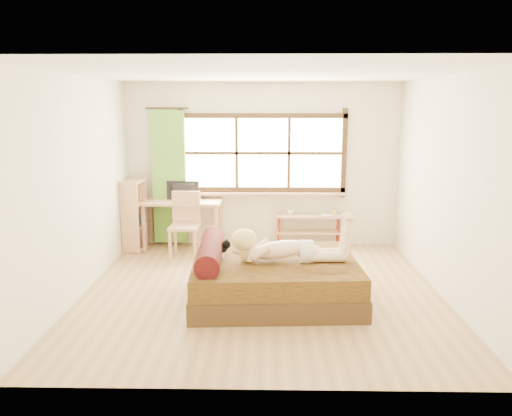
{
  "coord_description": "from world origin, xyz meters",
  "views": [
    {
      "loc": [
        0.05,
        -6.02,
        2.34
      ],
      "look_at": [
        -0.07,
        0.2,
        1.04
      ],
      "focal_mm": 35.0,
      "sensor_mm": 36.0,
      "label": 1
    }
  ],
  "objects_px": {
    "woman": "(288,237)",
    "kitten": "(216,247)",
    "bookshelf": "(134,215)",
    "bed": "(271,277)",
    "chair": "(185,220)",
    "desk": "(182,207)",
    "pipe_shelf": "(309,223)"
  },
  "relations": [
    {
      "from": "woman",
      "to": "desk",
      "type": "distance_m",
      "value": 2.77
    },
    {
      "from": "bed",
      "to": "woman",
      "type": "bearing_deg",
      "value": -16.35
    },
    {
      "from": "woman",
      "to": "bookshelf",
      "type": "height_order",
      "value": "bookshelf"
    },
    {
      "from": "kitten",
      "to": "bed",
      "type": "bearing_deg",
      "value": -11.67
    },
    {
      "from": "bed",
      "to": "woman",
      "type": "xyz_separation_m",
      "value": [
        0.2,
        -0.05,
        0.53
      ]
    },
    {
      "from": "woman",
      "to": "bookshelf",
      "type": "relative_size",
      "value": 1.21
    },
    {
      "from": "kitten",
      "to": "pipe_shelf",
      "type": "xyz_separation_m",
      "value": [
        1.33,
        2.21,
        -0.22
      ]
    },
    {
      "from": "chair",
      "to": "pipe_shelf",
      "type": "bearing_deg",
      "value": 15.57
    },
    {
      "from": "woman",
      "to": "chair",
      "type": "bearing_deg",
      "value": 126.11
    },
    {
      "from": "bed",
      "to": "pipe_shelf",
      "type": "height_order",
      "value": "bed"
    },
    {
      "from": "woman",
      "to": "pipe_shelf",
      "type": "xyz_separation_m",
      "value": [
        0.46,
        2.36,
        -0.4
      ]
    },
    {
      "from": "bed",
      "to": "pipe_shelf",
      "type": "distance_m",
      "value": 2.41
    },
    {
      "from": "bookshelf",
      "to": "pipe_shelf",
      "type": "bearing_deg",
      "value": 8.36
    },
    {
      "from": "woman",
      "to": "kitten",
      "type": "relative_size",
      "value": 4.67
    },
    {
      "from": "bed",
      "to": "pipe_shelf",
      "type": "relative_size",
      "value": 1.91
    },
    {
      "from": "bed",
      "to": "bookshelf",
      "type": "distance_m",
      "value": 3.03
    },
    {
      "from": "desk",
      "to": "bookshelf",
      "type": "relative_size",
      "value": 1.12
    },
    {
      "from": "bed",
      "to": "pipe_shelf",
      "type": "bearing_deg",
      "value": 71.0
    },
    {
      "from": "kitten",
      "to": "chair",
      "type": "relative_size",
      "value": 0.3
    },
    {
      "from": "bed",
      "to": "chair",
      "type": "bearing_deg",
      "value": 122.95
    },
    {
      "from": "kitten",
      "to": "chair",
      "type": "height_order",
      "value": "chair"
    },
    {
      "from": "pipe_shelf",
      "to": "kitten",
      "type": "bearing_deg",
      "value": -120.53
    },
    {
      "from": "desk",
      "to": "chair",
      "type": "height_order",
      "value": "chair"
    },
    {
      "from": "woman",
      "to": "kitten",
      "type": "height_order",
      "value": "woman"
    },
    {
      "from": "bookshelf",
      "to": "bed",
      "type": "bearing_deg",
      "value": -39.79
    },
    {
      "from": "bed",
      "to": "kitten",
      "type": "height_order",
      "value": "bed"
    },
    {
      "from": "woman",
      "to": "bookshelf",
      "type": "bearing_deg",
      "value": 135.49
    },
    {
      "from": "woman",
      "to": "pipe_shelf",
      "type": "height_order",
      "value": "woman"
    },
    {
      "from": "kitten",
      "to": "pipe_shelf",
      "type": "distance_m",
      "value": 2.59
    },
    {
      "from": "desk",
      "to": "bookshelf",
      "type": "distance_m",
      "value": 0.78
    },
    {
      "from": "woman",
      "to": "kitten",
      "type": "distance_m",
      "value": 0.9
    },
    {
      "from": "woman",
      "to": "chair",
      "type": "relative_size",
      "value": 1.4
    }
  ]
}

